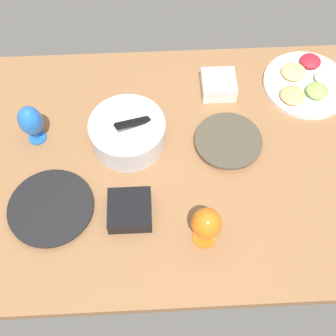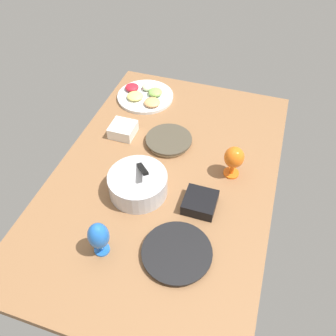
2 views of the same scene
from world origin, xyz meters
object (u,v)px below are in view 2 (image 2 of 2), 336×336
dinner_plate_right (169,141)px  fruit_platter (145,95)px  square_bowl_black (200,202)px  dinner_plate_left (177,253)px  hurricane_glass_blue (99,237)px  mixing_bowl (138,183)px  square_bowl_white (123,129)px  hurricane_glass_orange (234,158)px

dinner_plate_right → fruit_platter: (33.41, 25.81, 0.22)cm
fruit_platter → square_bowl_black: same height
dinner_plate_left → square_bowl_black: 26.10cm
hurricane_glass_blue → square_bowl_black: bearing=-43.6°
mixing_bowl → fruit_platter: size_ratio=0.80×
dinner_plate_left → square_bowl_black: (25.90, -2.69, 1.81)cm
mixing_bowl → square_bowl_black: bearing=-89.4°
hurricane_glass_blue → dinner_plate_left: bearing=-75.7°
mixing_bowl → hurricane_glass_blue: size_ratio=1.58×
square_bowl_white → dinner_plate_left: bearing=-141.2°
fruit_platter → square_bowl_white: size_ratio=2.62×
dinner_plate_left → hurricane_glass_blue: 31.19cm
square_bowl_black → dinner_plate_right: bearing=36.2°
mixing_bowl → hurricane_glass_blue: 33.39cm
hurricane_glass_orange → fruit_platter: bearing=53.6°
square_bowl_white → fruit_platter: bearing=0.7°
hurricane_glass_blue → square_bowl_black: 46.49cm
fruit_platter → square_bowl_black: size_ratio=2.38×
dinner_plate_right → mixing_bowl: 35.78cm
dinner_plate_left → dinner_plate_right: dinner_plate_right is taller
fruit_platter → square_bowl_white: 34.28cm
mixing_bowl → hurricane_glass_orange: mixing_bowl is taller
hurricane_glass_orange → square_bowl_white: bearing=79.9°
mixing_bowl → square_bowl_black: size_ratio=1.89×
dinner_plate_right → fruit_platter: bearing=37.7°
dinner_plate_right → hurricane_glass_blue: bearing=175.0°
dinner_plate_left → fruit_platter: 106.25cm
dinner_plate_left → mixing_bowl: (25.57, 26.16, 4.33)cm
fruit_platter → dinner_plate_right: bearing=-142.3°
dinner_plate_right → hurricane_glass_blue: 69.16cm
hurricane_glass_orange → dinner_plate_left: bearing=166.1°
square_bowl_black → square_bowl_white: size_ratio=1.10×
square_bowl_white → hurricane_glass_blue: bearing=-164.0°
dinner_plate_left → fruit_platter: fruit_platter is taller
hurricane_glass_blue → mixing_bowl: bearing=-4.9°
dinner_plate_left → mixing_bowl: size_ratio=1.06×
dinner_plate_left → square_bowl_white: bearing=38.8°
square_bowl_black → square_bowl_white: square_bowl_white is taller
hurricane_glass_orange → mixing_bowl: bearing=121.8°
dinner_plate_right → hurricane_glass_orange: (-11.60, -35.21, 8.86)cm
dinner_plate_right → square_bowl_white: square_bowl_white is taller
mixing_bowl → hurricane_glass_blue: (-32.97, 2.84, 4.44)cm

